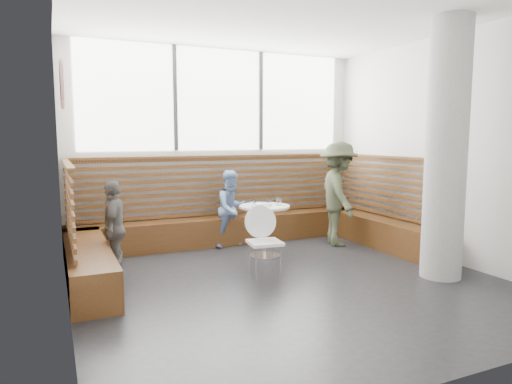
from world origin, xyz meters
name	(u,v)px	position (x,y,z in m)	size (l,w,h in m)	color
room	(290,151)	(0.00, 0.00, 1.60)	(5.00, 5.00, 3.20)	silver
booth	(236,224)	(0.00, 1.77, 0.41)	(5.00, 2.50, 1.44)	#422610
concrete_column	(446,150)	(1.85, -0.60, 1.60)	(0.50, 0.50, 3.20)	gray
wall_art	(62,85)	(-2.46, 0.40, 2.30)	(0.50, 0.50, 0.03)	white
cafe_table	(265,220)	(0.23, 1.21, 0.55)	(0.74, 0.74, 0.77)	silver
cafe_chair	(263,235)	(-0.17, 0.42, 0.52)	(0.42, 0.41, 0.88)	white
adult_man	(338,194)	(1.65, 1.39, 0.85)	(1.10, 0.63, 1.70)	#3B412B
child_back	(232,209)	(0.03, 1.99, 0.62)	(0.60, 0.47, 1.24)	#6E8BBF
child_left	(114,228)	(-1.91, 1.16, 0.61)	(0.72, 0.30, 1.22)	#5E5A55
plate_near	(256,204)	(0.14, 1.33, 0.77)	(0.19, 0.19, 0.01)	white
plate_far	(264,204)	(0.28, 1.34, 0.77)	(0.20, 0.20, 0.01)	white
glass_left	(253,203)	(0.02, 1.15, 0.82)	(0.07, 0.07, 0.10)	white
glass_mid	(269,202)	(0.28, 1.15, 0.82)	(0.07, 0.07, 0.11)	white
glass_right	(279,201)	(0.45, 1.18, 0.82)	(0.07, 0.07, 0.12)	white
menu_card	(277,207)	(0.32, 0.99, 0.77)	(0.20, 0.14, 0.00)	#A5C64C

